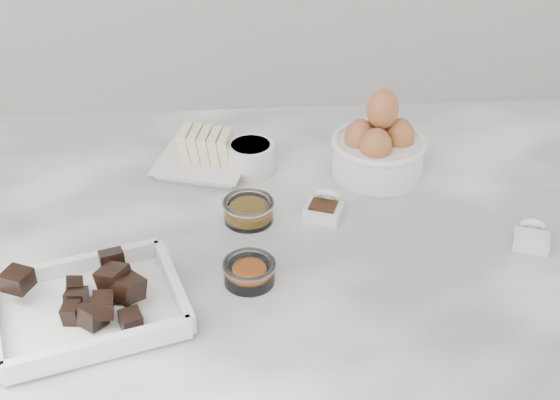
{
  "coord_description": "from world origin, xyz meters",
  "views": [
    {
      "loc": [
        -0.04,
        -0.9,
        1.59
      ],
      "look_at": [
        0.02,
        0.03,
        0.98
      ],
      "focal_mm": 50.0,
      "sensor_mm": 36.0,
      "label": 1
    }
  ],
  "objects_px": {
    "chocolate_dish": "(87,302)",
    "egg_bowl": "(379,147)",
    "butter_plate": "(204,152)",
    "zest_bowl": "(249,271)",
    "vanilla_spoon": "(324,207)",
    "salt_spoon": "(532,237)",
    "sugar_ramekin": "(251,156)",
    "honey_bowl": "(248,210)"
  },
  "relations": [
    {
      "from": "butter_plate",
      "to": "vanilla_spoon",
      "type": "height_order",
      "value": "butter_plate"
    },
    {
      "from": "zest_bowl",
      "to": "vanilla_spoon",
      "type": "xyz_separation_m",
      "value": [
        0.12,
        0.15,
        -0.0
      ]
    },
    {
      "from": "butter_plate",
      "to": "sugar_ramekin",
      "type": "xyz_separation_m",
      "value": [
        0.08,
        -0.02,
        0.0
      ]
    },
    {
      "from": "salt_spoon",
      "to": "egg_bowl",
      "type": "bearing_deg",
      "value": 131.56
    },
    {
      "from": "egg_bowl",
      "to": "zest_bowl",
      "type": "xyz_separation_m",
      "value": [
        -0.21,
        -0.26,
        -0.03
      ]
    },
    {
      "from": "chocolate_dish",
      "to": "butter_plate",
      "type": "relative_size",
      "value": 1.5
    },
    {
      "from": "honey_bowl",
      "to": "salt_spoon",
      "type": "xyz_separation_m",
      "value": [
        0.39,
        -0.09,
        -0.0
      ]
    },
    {
      "from": "egg_bowl",
      "to": "zest_bowl",
      "type": "relative_size",
      "value": 2.13
    },
    {
      "from": "egg_bowl",
      "to": "zest_bowl",
      "type": "height_order",
      "value": "egg_bowl"
    },
    {
      "from": "egg_bowl",
      "to": "salt_spoon",
      "type": "bearing_deg",
      "value": -48.44
    },
    {
      "from": "sugar_ramekin",
      "to": "salt_spoon",
      "type": "relative_size",
      "value": 1.13
    },
    {
      "from": "sugar_ramekin",
      "to": "vanilla_spoon",
      "type": "height_order",
      "value": "sugar_ramekin"
    },
    {
      "from": "egg_bowl",
      "to": "vanilla_spoon",
      "type": "relative_size",
      "value": 2.01
    },
    {
      "from": "sugar_ramekin",
      "to": "honey_bowl",
      "type": "height_order",
      "value": "sugar_ramekin"
    },
    {
      "from": "honey_bowl",
      "to": "butter_plate",
      "type": "bearing_deg",
      "value": 112.38
    },
    {
      "from": "honey_bowl",
      "to": "egg_bowl",
      "type": "bearing_deg",
      "value": 29.79
    },
    {
      "from": "sugar_ramekin",
      "to": "vanilla_spoon",
      "type": "distance_m",
      "value": 0.17
    },
    {
      "from": "chocolate_dish",
      "to": "honey_bowl",
      "type": "xyz_separation_m",
      "value": [
        0.2,
        0.2,
        -0.01
      ]
    },
    {
      "from": "chocolate_dish",
      "to": "egg_bowl",
      "type": "bearing_deg",
      "value": 37.65
    },
    {
      "from": "zest_bowl",
      "to": "vanilla_spoon",
      "type": "relative_size",
      "value": 0.94
    },
    {
      "from": "salt_spoon",
      "to": "zest_bowl",
      "type": "bearing_deg",
      "value": -172.03
    },
    {
      "from": "vanilla_spoon",
      "to": "salt_spoon",
      "type": "relative_size",
      "value": 1.09
    },
    {
      "from": "vanilla_spoon",
      "to": "butter_plate",
      "type": "bearing_deg",
      "value": 138.48
    },
    {
      "from": "chocolate_dish",
      "to": "egg_bowl",
      "type": "relative_size",
      "value": 1.79
    },
    {
      "from": "honey_bowl",
      "to": "vanilla_spoon",
      "type": "height_order",
      "value": "vanilla_spoon"
    },
    {
      "from": "zest_bowl",
      "to": "salt_spoon",
      "type": "xyz_separation_m",
      "value": [
        0.4,
        0.06,
        -0.0
      ]
    },
    {
      "from": "honey_bowl",
      "to": "vanilla_spoon",
      "type": "distance_m",
      "value": 0.11
    },
    {
      "from": "chocolate_dish",
      "to": "butter_plate",
      "type": "height_order",
      "value": "same"
    },
    {
      "from": "chocolate_dish",
      "to": "salt_spoon",
      "type": "distance_m",
      "value": 0.61
    },
    {
      "from": "butter_plate",
      "to": "salt_spoon",
      "type": "relative_size",
      "value": 2.61
    },
    {
      "from": "butter_plate",
      "to": "egg_bowl",
      "type": "distance_m",
      "value": 0.28
    },
    {
      "from": "chocolate_dish",
      "to": "butter_plate",
      "type": "bearing_deg",
      "value": 69.43
    },
    {
      "from": "sugar_ramekin",
      "to": "honey_bowl",
      "type": "relative_size",
      "value": 1.02
    },
    {
      "from": "chocolate_dish",
      "to": "salt_spoon",
      "type": "relative_size",
      "value": 3.92
    },
    {
      "from": "butter_plate",
      "to": "honey_bowl",
      "type": "bearing_deg",
      "value": -67.62
    },
    {
      "from": "butter_plate",
      "to": "zest_bowl",
      "type": "relative_size",
      "value": 2.53
    },
    {
      "from": "chocolate_dish",
      "to": "salt_spoon",
      "type": "height_order",
      "value": "chocolate_dish"
    },
    {
      "from": "zest_bowl",
      "to": "sugar_ramekin",
      "type": "bearing_deg",
      "value": 87.61
    },
    {
      "from": "chocolate_dish",
      "to": "honey_bowl",
      "type": "distance_m",
      "value": 0.28
    },
    {
      "from": "butter_plate",
      "to": "zest_bowl",
      "type": "height_order",
      "value": "butter_plate"
    },
    {
      "from": "honey_bowl",
      "to": "chocolate_dish",
      "type": "bearing_deg",
      "value": -135.68
    },
    {
      "from": "sugar_ramekin",
      "to": "honey_bowl",
      "type": "xyz_separation_m",
      "value": [
        -0.01,
        -0.14,
        -0.01
      ]
    }
  ]
}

